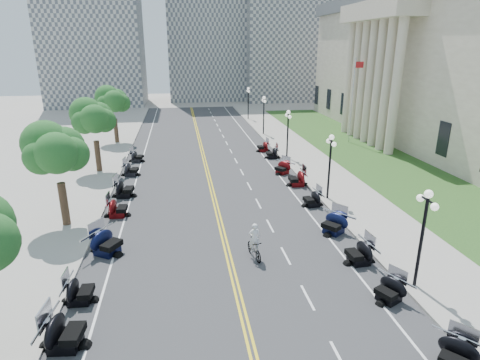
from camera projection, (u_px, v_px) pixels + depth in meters
name	position (u px, v px, depth m)	size (l,w,h in m)	color
ground	(222.00, 229.00, 25.89)	(160.00, 160.00, 0.00)	gray
road	(210.00, 180.00, 35.27)	(16.00, 90.00, 0.01)	#333335
centerline_yellow_a	(208.00, 180.00, 35.25)	(0.12, 90.00, 0.00)	yellow
centerline_yellow_b	(211.00, 180.00, 35.28)	(0.12, 90.00, 0.00)	yellow
edge_line_north	(280.00, 177.00, 36.18)	(0.12, 90.00, 0.00)	white
edge_line_south	(135.00, 184.00, 34.35)	(0.12, 90.00, 0.00)	white
lane_dash_3	(340.00, 360.00, 15.10)	(0.12, 2.00, 0.00)	white
lane_dash_4	(308.00, 297.00, 18.85)	(0.12, 2.00, 0.00)	white
lane_dash_5	(286.00, 256.00, 22.60)	(0.12, 2.00, 0.00)	white
lane_dash_6	(270.00, 226.00, 26.35)	(0.12, 2.00, 0.00)	white
lane_dash_7	(258.00, 203.00, 30.10)	(0.12, 2.00, 0.00)	white
lane_dash_8	(249.00, 186.00, 33.85)	(0.12, 2.00, 0.00)	white
lane_dash_9	(242.00, 172.00, 37.60)	(0.12, 2.00, 0.00)	white
lane_dash_10	(236.00, 161.00, 41.35)	(0.12, 2.00, 0.00)	white
lane_dash_11	(231.00, 151.00, 45.10)	(0.12, 2.00, 0.00)	white
lane_dash_12	(227.00, 143.00, 48.85)	(0.12, 2.00, 0.00)	white
lane_dash_13	(223.00, 136.00, 52.60)	(0.12, 2.00, 0.00)	white
lane_dash_14	(220.00, 130.00, 56.35)	(0.12, 2.00, 0.00)	white
lane_dash_15	(217.00, 125.00, 60.10)	(0.12, 2.00, 0.00)	white
lane_dash_16	(215.00, 120.00, 63.85)	(0.12, 2.00, 0.00)	white
lane_dash_17	(213.00, 116.00, 67.60)	(0.12, 2.00, 0.00)	white
lane_dash_18	(211.00, 113.00, 71.35)	(0.12, 2.00, 0.00)	white
lane_dash_19	(209.00, 109.00, 75.10)	(0.12, 2.00, 0.00)	white
sidewalk_north	(324.00, 174.00, 36.74)	(5.00, 90.00, 0.15)	#9E9991
sidewalk_south	(85.00, 186.00, 33.75)	(5.00, 90.00, 0.15)	#9E9991
lawn	(359.00, 150.00, 45.25)	(9.00, 60.00, 0.10)	#356023
civic_building	(465.00, 67.00, 48.26)	(26.00, 51.00, 17.80)	#BCAD8E
distant_block_a	(94.00, 37.00, 77.34)	(18.00, 14.00, 26.00)	gray
distant_block_b	(205.00, 28.00, 85.46)	(16.00, 12.00, 30.00)	gray
distant_block_c	(290.00, 47.00, 86.48)	(20.00, 14.00, 22.00)	gray
street_lamp_1	(421.00, 240.00, 18.79)	(0.50, 1.20, 4.90)	black
street_lamp_2	(329.00, 167.00, 30.04)	(0.50, 1.20, 4.90)	black
street_lamp_3	(288.00, 134.00, 41.30)	(0.50, 1.20, 4.90)	black
street_lamp_4	(264.00, 115.00, 52.55)	(0.50, 1.20, 4.90)	black
street_lamp_5	(248.00, 103.00, 63.80)	(0.50, 1.20, 4.90)	black
flagpole	(352.00, 102.00, 47.50)	(1.10, 0.20, 10.00)	silver
tree_2	(57.00, 156.00, 24.84)	(4.80, 4.80, 9.20)	#235619
tree_3	(94.00, 122.00, 36.09)	(4.80, 4.80, 9.20)	#235619
tree_4	(113.00, 104.00, 47.34)	(4.80, 4.80, 9.20)	#235619
motorcycle_n_2	(457.00, 354.00, 14.50)	(1.84, 1.84, 1.29)	black
motorcycle_n_3	(390.00, 289.00, 18.45)	(1.76, 1.76, 1.23)	black
motorcycle_n_4	(359.00, 252.00, 21.65)	(1.96, 1.96, 1.37)	black
motorcycle_n_5	(334.00, 223.00, 25.15)	(2.05, 2.05, 1.43)	black
motorcycle_n_6	(312.00, 198.00, 29.47)	(1.81, 1.81, 1.26)	black
motorcycle_n_7	(297.00, 178.00, 33.76)	(2.06, 2.06, 1.44)	#590A0C
motorcycle_n_8	(282.00, 167.00, 36.97)	(1.84, 1.84, 1.29)	#590A0C
motorcycle_n_9	(272.00, 152.00, 42.11)	(1.83, 1.83, 1.28)	black
motorcycle_n_10	(263.00, 146.00, 44.82)	(1.78, 1.78, 1.25)	#590A0C
motorcycle_s_3	(64.00, 331.00, 15.52)	(2.18, 2.18, 1.53)	black
motorcycle_s_4	(79.00, 290.00, 18.33)	(1.86, 1.86, 1.30)	black
motorcycle_s_5	(106.00, 241.00, 22.61)	(2.21, 2.21, 1.55)	black
motorcycle_s_6	(117.00, 207.00, 27.65)	(1.98, 1.98, 1.38)	#590A0C
motorcycle_s_7	(124.00, 188.00, 31.24)	(2.12, 2.12, 1.49)	black
motorcycle_s_8	(131.00, 168.00, 36.41)	(1.93, 1.93, 1.35)	black
motorcycle_s_9	(137.00, 156.00, 40.81)	(1.82, 1.82, 1.27)	black
bicycle	(254.00, 249.00, 22.19)	(0.54, 1.90, 1.14)	#A51414
cyclist_rider	(255.00, 225.00, 21.73)	(0.64, 0.42, 1.76)	silver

